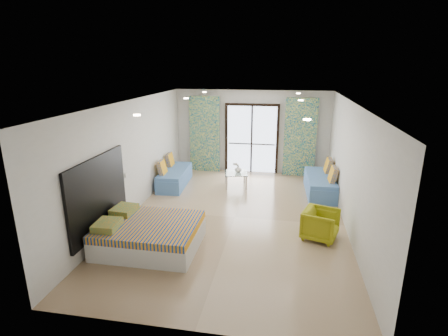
% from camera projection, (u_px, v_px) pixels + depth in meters
% --- Properties ---
extents(floor, '(5.00, 7.50, 0.01)m').
position_uv_depth(floor, '(235.00, 217.00, 8.29)').
color(floor, '#957859').
rests_on(floor, ground).
extents(ceiling, '(5.00, 7.50, 0.01)m').
position_uv_depth(ceiling, '(236.00, 102.00, 7.52)').
color(ceiling, silver).
rests_on(ceiling, ground).
extents(wall_back, '(5.00, 0.01, 2.70)m').
position_uv_depth(wall_back, '(252.00, 132.00, 11.44)').
color(wall_back, silver).
rests_on(wall_back, ground).
extents(wall_front, '(5.00, 0.01, 2.70)m').
position_uv_depth(wall_front, '(192.00, 243.00, 4.37)').
color(wall_front, silver).
rests_on(wall_front, ground).
extents(wall_left, '(0.01, 7.50, 2.70)m').
position_uv_depth(wall_left, '(132.00, 158.00, 8.32)').
color(wall_left, silver).
rests_on(wall_left, ground).
extents(wall_right, '(0.01, 7.50, 2.70)m').
position_uv_depth(wall_right, '(351.00, 168.00, 7.49)').
color(wall_right, silver).
rests_on(wall_right, ground).
extents(balcony_door, '(1.76, 0.08, 2.28)m').
position_uv_depth(balcony_door, '(252.00, 135.00, 11.44)').
color(balcony_door, black).
rests_on(balcony_door, floor).
extents(balcony_rail, '(1.52, 0.03, 0.04)m').
position_uv_depth(balcony_rail, '(252.00, 144.00, 11.54)').
color(balcony_rail, '#595451').
rests_on(balcony_rail, balcony_door).
extents(curtain_left, '(1.00, 0.10, 2.50)m').
position_uv_depth(curtain_left, '(205.00, 134.00, 11.56)').
color(curtain_left, white).
rests_on(curtain_left, floor).
extents(curtain_right, '(1.00, 0.10, 2.50)m').
position_uv_depth(curtain_right, '(300.00, 138.00, 11.04)').
color(curtain_right, white).
rests_on(curtain_right, floor).
extents(downlight_a, '(0.12, 0.12, 0.02)m').
position_uv_depth(downlight_a, '(137.00, 115.00, 5.87)').
color(downlight_a, '#FFE0B2').
rests_on(downlight_a, ceiling).
extents(downlight_b, '(0.12, 0.12, 0.02)m').
position_uv_depth(downlight_b, '(307.00, 120.00, 5.41)').
color(downlight_b, '#FFE0B2').
rests_on(downlight_b, ceiling).
extents(downlight_c, '(0.12, 0.12, 0.02)m').
position_uv_depth(downlight_c, '(186.00, 98.00, 8.70)').
color(downlight_c, '#FFE0B2').
rests_on(downlight_c, ceiling).
extents(downlight_d, '(0.12, 0.12, 0.02)m').
position_uv_depth(downlight_d, '(301.00, 100.00, 8.23)').
color(downlight_d, '#FFE0B2').
rests_on(downlight_d, ceiling).
extents(downlight_e, '(0.12, 0.12, 0.02)m').
position_uv_depth(downlight_e, '(204.00, 92.00, 10.59)').
color(downlight_e, '#FFE0B2').
rests_on(downlight_e, ceiling).
extents(downlight_f, '(0.12, 0.12, 0.02)m').
position_uv_depth(downlight_f, '(298.00, 93.00, 10.12)').
color(downlight_f, '#FFE0B2').
rests_on(downlight_f, ceiling).
extents(headboard, '(0.06, 2.10, 1.50)m').
position_uv_depth(headboard, '(99.00, 194.00, 6.82)').
color(headboard, black).
rests_on(headboard, floor).
extents(switch_plate, '(0.02, 0.10, 0.10)m').
position_uv_depth(switch_plate, '(126.00, 175.00, 8.00)').
color(switch_plate, silver).
rests_on(switch_plate, wall_left).
extents(bed, '(1.90, 1.55, 0.66)m').
position_uv_depth(bed, '(149.00, 234.00, 6.88)').
color(bed, silver).
rests_on(bed, floor).
extents(daybed_left, '(0.79, 1.81, 0.87)m').
position_uv_depth(daybed_left, '(174.00, 177.00, 10.40)').
color(daybed_left, '#4A75B2').
rests_on(daybed_left, floor).
extents(daybed_right, '(0.79, 1.88, 0.92)m').
position_uv_depth(daybed_right, '(320.00, 184.00, 9.73)').
color(daybed_right, '#4A75B2').
rests_on(daybed_right, floor).
extents(coffee_table, '(0.77, 0.77, 0.75)m').
position_uv_depth(coffee_table, '(236.00, 174.00, 10.26)').
color(coffee_table, silver).
rests_on(coffee_table, floor).
extents(vase, '(0.22, 0.23, 0.20)m').
position_uv_depth(vase, '(238.00, 169.00, 10.24)').
color(vase, white).
rests_on(vase, coffee_table).
extents(armchair, '(0.81, 0.84, 0.69)m').
position_uv_depth(armchair, '(321.00, 223.00, 7.20)').
color(armchair, '#9B9B14').
rests_on(armchair, floor).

